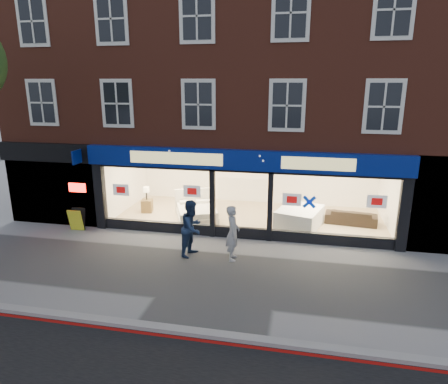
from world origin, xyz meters
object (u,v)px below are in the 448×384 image
(mattress_stack, at_px, (299,217))
(pedestrian_grey, at_px, (233,233))
(a_board, at_px, (77,219))
(sofa, at_px, (351,217))
(pedestrian_blue, at_px, (192,228))
(display_bed, at_px, (197,212))

(mattress_stack, distance_m, pedestrian_grey, 3.82)
(a_board, relative_size, pedestrian_grey, 0.48)
(sofa, bearing_deg, a_board, 21.08)
(a_board, distance_m, pedestrian_blue, 5.18)
(mattress_stack, xyz_separation_m, pedestrian_grey, (-2.05, -3.20, 0.43))
(display_bed, distance_m, sofa, 6.19)
(display_bed, xyz_separation_m, a_board, (-4.26, -1.86, 0.02))
(sofa, bearing_deg, pedestrian_grey, 51.40)
(sofa, xyz_separation_m, pedestrian_blue, (-5.41, -3.89, 0.56))
(display_bed, distance_m, pedestrian_grey, 3.87)
(pedestrian_grey, height_order, pedestrian_blue, pedestrian_blue)
(display_bed, height_order, sofa, display_bed)
(mattress_stack, xyz_separation_m, a_board, (-8.40, -1.84, -0.04))
(pedestrian_grey, bearing_deg, mattress_stack, -38.19)
(display_bed, height_order, pedestrian_blue, pedestrian_blue)
(mattress_stack, relative_size, pedestrian_blue, 1.17)
(mattress_stack, height_order, a_board, a_board)
(pedestrian_grey, relative_size, pedestrian_blue, 0.96)
(display_bed, bearing_deg, pedestrian_grey, -79.39)
(pedestrian_blue, bearing_deg, pedestrian_grey, -77.95)
(display_bed, height_order, a_board, display_bed)
(display_bed, xyz_separation_m, mattress_stack, (4.14, -0.02, 0.06))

